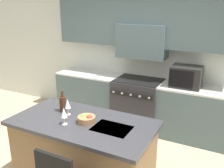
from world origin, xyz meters
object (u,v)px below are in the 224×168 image
(wine_glass_far, at_px, (68,104))
(fruit_bowl, at_px, (87,119))
(microwave, at_px, (186,77))
(wine_glass_near, at_px, (64,113))
(wine_bottle, at_px, (63,104))
(range_stove, at_px, (138,103))

(wine_glass_far, relative_size, fruit_bowl, 0.98)
(microwave, distance_m, wine_glass_near, 2.29)
(wine_glass_near, height_order, fruit_bowl, wine_glass_near)
(microwave, xyz_separation_m, wine_glass_far, (-1.12, -1.81, -0.05))
(wine_bottle, distance_m, wine_glass_near, 0.38)
(range_stove, xyz_separation_m, fruit_bowl, (0.07, -1.88, 0.50))
(microwave, height_order, wine_glass_far, microwave)
(range_stove, relative_size, wine_bottle, 3.25)
(range_stove, distance_m, fruit_bowl, 1.94)
(wine_glass_far, bearing_deg, microwave, 58.21)
(wine_bottle, distance_m, wine_glass_far, 0.13)
(wine_glass_far, height_order, fruit_bowl, wine_glass_far)
(wine_bottle, bearing_deg, microwave, 54.85)
(fruit_bowl, bearing_deg, wine_glass_far, 166.18)
(range_stove, height_order, wine_glass_near, wine_glass_near)
(range_stove, bearing_deg, microwave, 1.25)
(range_stove, distance_m, wine_glass_near, 2.13)
(wine_bottle, bearing_deg, wine_glass_far, -22.45)
(fruit_bowl, bearing_deg, wine_bottle, 163.86)
(wine_glass_far, bearing_deg, range_stove, 81.42)
(microwave, bearing_deg, range_stove, -178.75)
(wine_glass_far, xyz_separation_m, fruit_bowl, (0.34, -0.08, -0.10))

